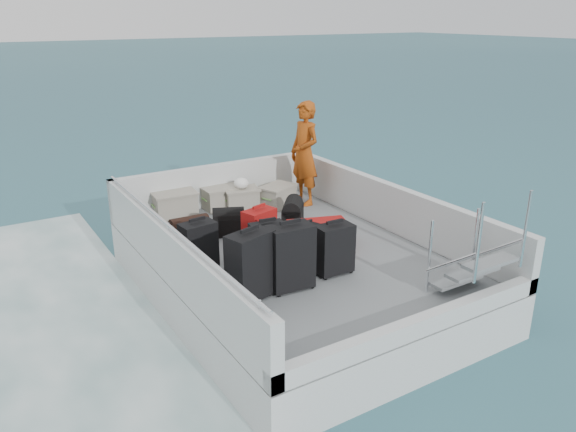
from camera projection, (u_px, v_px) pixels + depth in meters
name	position (u px, v px, depth m)	size (l,w,h in m)	color
ground	(293.00, 293.00, 7.89)	(160.00, 160.00, 0.00)	#194557
ferry_hull	(293.00, 274.00, 7.79)	(3.60, 5.00, 0.60)	silver
deck	(293.00, 253.00, 7.68)	(3.30, 4.70, 0.02)	gray
deck_fittings	(328.00, 230.00, 7.47)	(3.60, 5.00, 0.90)	silver
suitcase_0	(250.00, 267.00, 6.30)	(0.53, 0.30, 0.81)	black
suitcase_2	(199.00, 246.00, 7.08)	(0.44, 0.26, 0.63)	black
suitcase_3	(290.00, 258.00, 6.55)	(0.53, 0.31, 0.80)	black
suitcase_4	(268.00, 248.00, 7.03)	(0.43, 0.26, 0.64)	black
suitcase_5	(259.00, 231.00, 7.62)	(0.44, 0.26, 0.61)	#A1150C
suitcase_6	(334.00, 250.00, 6.96)	(0.47, 0.28, 0.65)	black
suitcase_7	(307.00, 245.00, 7.28)	(0.36, 0.21, 0.52)	black
suitcase_8	(319.00, 234.00, 7.87)	(0.54, 0.82, 0.32)	#A1150C
duffel_0	(190.00, 234.00, 7.90)	(0.54, 0.30, 0.32)	black
duffel_1	(229.00, 224.00, 8.26)	(0.46, 0.30, 0.32)	black
duffel_2	(293.00, 214.00, 8.67)	(0.49, 0.30, 0.32)	black
crate_0	(175.00, 205.00, 8.95)	(0.65, 0.45, 0.39)	gray
crate_1	(221.00, 199.00, 9.36)	(0.57, 0.39, 0.34)	gray
crate_2	(242.00, 199.00, 9.35)	(0.53, 0.37, 0.32)	gray
crate_3	(278.00, 197.00, 9.46)	(0.56, 0.38, 0.33)	gray
yellow_bag	(279.00, 195.00, 9.77)	(0.28, 0.26, 0.22)	gold
white_bag	(241.00, 185.00, 9.27)	(0.24, 0.24, 0.18)	white
passenger	(305.00, 154.00, 9.39)	(0.64, 0.42, 1.75)	#E05C15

